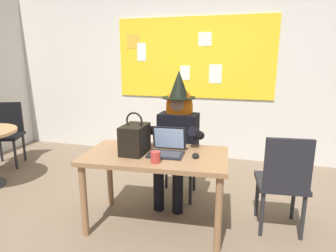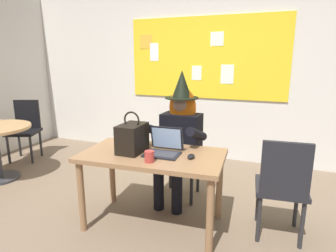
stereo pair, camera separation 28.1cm
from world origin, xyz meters
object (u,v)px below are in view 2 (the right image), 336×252
at_px(coffee_mug, 149,156).
at_px(chair_spare_by_window, 25,126).
at_px(laptop, 164,148).
at_px(desk_main, 153,163).
at_px(person_costumed, 179,131).
at_px(chair_at_desk, 182,153).
at_px(chair_extra_corner, 282,184).
at_px(handbag, 132,138).
at_px(computer_mouse, 191,156).

xyz_separation_m(coffee_mug, chair_spare_by_window, (-2.69, 1.17, -0.24)).
relative_size(laptop, chair_spare_by_window, 0.35).
bearing_deg(desk_main, person_costumed, 85.18).
bearing_deg(chair_at_desk, coffee_mug, -2.54).
height_order(chair_at_desk, chair_spare_by_window, chair_spare_by_window).
bearing_deg(person_costumed, chair_at_desk, -176.63).
relative_size(chair_at_desk, chair_spare_by_window, 0.97).
xyz_separation_m(chair_spare_by_window, chair_extra_corner, (3.73, -0.77, 0.00)).
height_order(handbag, chair_extra_corner, handbag).
bearing_deg(chair_extra_corner, coffee_mug, 105.41).
distance_m(handbag, coffee_mug, 0.32).
bearing_deg(computer_mouse, coffee_mug, -147.02).
distance_m(computer_mouse, chair_spare_by_window, 3.14).
bearing_deg(chair_extra_corner, chair_spare_by_window, 72.74).
bearing_deg(chair_extra_corner, desk_main, 94.15).
distance_m(laptop, chair_extra_corner, 1.06).
height_order(desk_main, handbag, handbag).
height_order(chair_at_desk, coffee_mug, chair_at_desk).
relative_size(person_costumed, coffee_mug, 15.01).
distance_m(computer_mouse, handbag, 0.56).
bearing_deg(chair_at_desk, chair_spare_by_window, -99.26).
bearing_deg(handbag, chair_extra_corner, 9.64).
distance_m(person_costumed, computer_mouse, 0.67).
bearing_deg(computer_mouse, chair_at_desk, 111.30).
height_order(chair_at_desk, chair_extra_corner, chair_extra_corner).
distance_m(desk_main, chair_at_desk, 0.72).
distance_m(laptop, chair_spare_by_window, 2.88).
height_order(laptop, chair_spare_by_window, laptop).
bearing_deg(handbag, desk_main, 9.20).
relative_size(person_costumed, laptop, 4.41).
bearing_deg(person_costumed, handbag, -19.38).
relative_size(computer_mouse, handbag, 0.28).
relative_size(laptop, chair_extra_corner, 0.35).
bearing_deg(chair_at_desk, chair_extra_corner, 60.07).
bearing_deg(coffee_mug, chair_at_desk, 91.33).
bearing_deg(laptop, coffee_mug, -99.60).
relative_size(computer_mouse, chair_spare_by_window, 0.11).
relative_size(chair_at_desk, laptop, 2.75).
distance_m(person_costumed, coffee_mug, 0.80).
relative_size(desk_main, computer_mouse, 12.78).
bearing_deg(handbag, chair_at_desk, 72.51).
bearing_deg(chair_extra_corner, person_costumed, 63.83).
bearing_deg(computer_mouse, laptop, 170.13).
bearing_deg(desk_main, chair_spare_by_window, 159.82).
xyz_separation_m(person_costumed, coffee_mug, (0.02, -0.80, -0.02)).
bearing_deg(chair_extra_corner, chair_at_desk, 58.37).
xyz_separation_m(desk_main, person_costumed, (0.05, 0.59, 0.17)).
bearing_deg(chair_spare_by_window, desk_main, 47.23).
bearing_deg(person_costumed, chair_extra_corner, 70.98).
bearing_deg(handbag, computer_mouse, 3.47).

